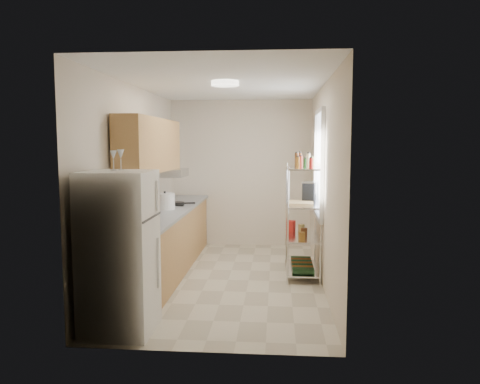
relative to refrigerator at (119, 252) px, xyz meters
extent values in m
cube|color=beige|center=(0.87, 1.79, -0.79)|extent=(2.50, 4.40, 0.01)
cube|color=white|center=(0.87, 1.79, 1.82)|extent=(2.50, 4.40, 0.01)
cube|color=beige|center=(0.87, 4.00, 0.51)|extent=(2.50, 0.01, 2.60)
cube|color=beige|center=(0.87, -0.41, 0.51)|extent=(2.50, 0.01, 2.60)
cube|color=beige|center=(-0.38, 1.79, 0.51)|extent=(0.01, 4.40, 2.60)
cube|color=beige|center=(2.12, 1.79, 0.51)|extent=(0.01, 4.40, 2.60)
cube|color=#B2804C|center=(-0.05, 2.23, -0.36)|extent=(0.60, 3.48, 0.86)
cube|color=gray|center=(-0.03, 2.23, 0.09)|extent=(0.63, 3.51, 0.04)
cube|color=#B7BABC|center=(-0.07, 1.09, 0.09)|extent=(0.52, 0.44, 0.04)
cube|color=#B7BABC|center=(0.23, 3.59, -0.33)|extent=(0.01, 0.55, 0.72)
cube|color=#B2804C|center=(-0.18, 1.89, 1.02)|extent=(0.33, 2.20, 0.72)
cube|color=#B7BABC|center=(-0.13, 2.69, 0.60)|extent=(0.50, 0.60, 0.12)
cube|color=white|center=(2.10, 2.14, 0.76)|extent=(0.06, 1.00, 1.46)
cube|color=silver|center=(1.88, 2.09, -0.69)|extent=(0.45, 0.90, 0.02)
cube|color=silver|center=(1.88, 2.09, -0.24)|extent=(0.45, 0.90, 0.02)
cube|color=silver|center=(1.88, 2.09, 0.21)|extent=(0.45, 0.90, 0.02)
cube|color=silver|center=(1.88, 2.09, 0.71)|extent=(0.45, 0.90, 0.02)
cylinder|color=silver|center=(1.66, 1.66, -0.01)|extent=(0.02, 0.02, 1.55)
cylinder|color=silver|center=(1.66, 2.53, -0.01)|extent=(0.02, 0.02, 1.55)
cylinder|color=silver|center=(2.09, 1.66, -0.01)|extent=(0.02, 0.02, 1.55)
cylinder|color=silver|center=(2.09, 2.53, -0.01)|extent=(0.02, 0.02, 1.55)
cylinder|color=white|center=(0.87, 1.49, 1.78)|extent=(0.34, 0.34, 0.05)
cube|color=white|center=(0.00, 0.00, 0.00)|extent=(0.65, 0.65, 1.58)
cylinder|color=silver|center=(-0.07, 2.18, 0.23)|extent=(0.28, 0.28, 0.23)
cylinder|color=black|center=(-0.12, 2.46, 0.13)|extent=(0.30, 0.30, 0.04)
cylinder|color=black|center=(0.00, 2.65, 0.13)|extent=(0.26, 0.26, 0.04)
cube|color=tan|center=(1.85, 2.08, 0.24)|extent=(0.35, 0.45, 0.03)
cube|color=black|center=(1.97, 2.31, 0.37)|extent=(0.20, 0.27, 0.29)
cube|color=#B41E16|center=(1.73, 2.42, -0.15)|extent=(0.13, 0.16, 0.15)
camera|label=1|loc=(1.51, -4.33, 1.05)|focal=35.00mm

